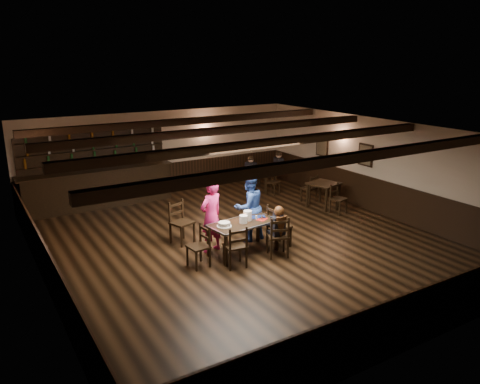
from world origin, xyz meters
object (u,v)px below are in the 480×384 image
chair_near_left (237,244)px  chair_near_right (279,234)px  man_blue (249,207)px  bar_counter (98,183)px  woman_pink (211,216)px  cake (224,224)px  dining_table (243,226)px

chair_near_left → chair_near_right: chair_near_right is taller
man_blue → bar_counter: 5.20m
chair_near_right → man_blue: size_ratio=0.57×
man_blue → bar_counter: bar_counter is taller
chair_near_right → bar_counter: bearing=112.5°
chair_near_left → woman_pink: size_ratio=0.55×
chair_near_right → bar_counter: 6.33m
cake → bar_counter: bar_counter is taller
chair_near_left → dining_table: bearing=48.5°
bar_counter → chair_near_left: bearing=-77.1°
cake → bar_counter: size_ratio=0.07×
chair_near_right → bar_counter: size_ratio=0.21×
woman_pink → dining_table: bearing=120.8°
chair_near_right → cake: bearing=151.1°
woman_pink → bar_counter: size_ratio=0.38×
woman_pink → cake: bearing=78.7°
woman_pink → cake: woman_pink is taller
dining_table → bar_counter: bar_counter is taller
chair_near_right → woman_pink: woman_pink is taller
dining_table → chair_near_left: (-0.52, -0.59, -0.12)m
woman_pink → bar_counter: 4.93m
chair_near_right → man_blue: bearing=90.3°
dining_table → woman_pink: woman_pink is taller
dining_table → cake: bearing=-178.4°
dining_table → man_blue: bearing=48.7°
chair_near_left → bar_counter: (-1.34, 5.83, 0.18)m
dining_table → cake: 0.51m
cake → chair_near_right: bearing=-28.9°
woman_pink → bar_counter: bearing=-91.9°
dining_table → bar_counter: 5.56m
chair_near_left → man_blue: 1.65m
cake → dining_table: bearing=1.6°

